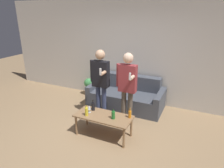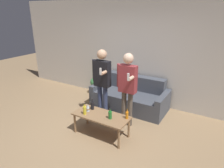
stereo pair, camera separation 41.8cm
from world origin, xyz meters
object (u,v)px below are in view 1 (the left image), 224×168
coffee_table (103,118)px  person_standing_right (127,83)px  bottle_orange (130,114)px  couch (126,96)px  person_standing_left (100,79)px

coffee_table → person_standing_right: person_standing_right is taller
bottle_orange → person_standing_right: person_standing_right is taller
couch → person_standing_left: 1.12m
couch → coffee_table: bearing=-87.4°
coffee_table → person_standing_left: (-0.40, 0.65, 0.57)m
person_standing_left → person_standing_right: (0.65, -0.02, -0.01)m
coffee_table → person_standing_left: size_ratio=0.70×
coffee_table → person_standing_right: (0.25, 0.63, 0.56)m
person_standing_left → coffee_table: bearing=-58.5°
bottle_orange → person_standing_left: 1.12m
person_standing_left → couch: bearing=68.2°
person_standing_right → person_standing_left: bearing=178.3°
couch → person_standing_right: 1.12m
couch → person_standing_left: bearing=-111.8°
bottle_orange → person_standing_left: size_ratio=0.12×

